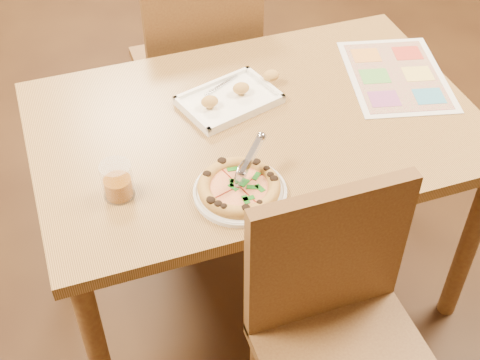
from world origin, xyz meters
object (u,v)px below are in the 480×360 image
object	(u,v)px
appetizer_tray	(232,99)
glass_tumbler	(117,182)
chair_near	(339,313)
chair_far	(199,57)
plate	(240,192)
pizza_cutter	(248,161)
pizza	(239,187)
menu	(396,75)
dining_table	(255,143)

from	to	relation	value
appetizer_tray	glass_tumbler	world-z (taller)	glass_tumbler
chair_near	appetizer_tray	world-z (taller)	chair_near
chair_near	chair_far	world-z (taller)	same
plate	pizza_cutter	size ratio (longest dim) A/B	2.06
pizza	menu	size ratio (longest dim) A/B	0.52
chair_near	pizza	xyz separation A→B (m)	(-0.15, 0.33, 0.18)
dining_table	menu	xyz separation A→B (m)	(0.50, 0.07, 0.09)
dining_table	glass_tumbler	world-z (taller)	glass_tumbler
menu	glass_tumbler	bearing A→B (deg)	-165.81
chair_near	chair_far	distance (m)	1.20
chair_near	glass_tumbler	xyz separation A→B (m)	(-0.44, 0.43, 0.20)
pizza_cutter	glass_tumbler	distance (m)	0.34
dining_table	glass_tumbler	size ratio (longest dim) A/B	12.77
menu	pizza	bearing A→B (deg)	-152.48
pizza_cutter	plate	bearing A→B (deg)	178.26
chair_near	pizza_cutter	bearing A→B (deg)	107.25
chair_far	glass_tumbler	xyz separation A→B (m)	(-0.44, -0.77, 0.20)
chair_near	glass_tumbler	world-z (taller)	chair_near
dining_table	glass_tumbler	xyz separation A→B (m)	(-0.44, -0.17, 0.13)
pizza	appetizer_tray	world-z (taller)	appetizer_tray
dining_table	appetizer_tray	xyz separation A→B (m)	(-0.04, 0.11, 0.10)
chair_near	menu	xyz separation A→B (m)	(0.50, 0.67, 0.16)
chair_far	pizza_cutter	size ratio (longest dim) A/B	3.97
chair_far	appetizer_tray	xyz separation A→B (m)	(-0.04, -0.49, 0.17)
pizza_cutter	menu	xyz separation A→B (m)	(0.61, 0.31, -0.08)
plate	pizza	world-z (taller)	pizza
glass_tumbler	chair_far	bearing A→B (deg)	60.34
chair_far	menu	bearing A→B (deg)	133.04
plate	menu	xyz separation A→B (m)	(0.64, 0.34, -0.00)
plate	pizza_cutter	xyz separation A→B (m)	(0.03, 0.03, 0.07)
plate	chair_far	bearing A→B (deg)	80.66
dining_table	chair_far	bearing A→B (deg)	90.00
dining_table	pizza	bearing A→B (deg)	-118.31
pizza	pizza_cutter	world-z (taller)	pizza_cutter
appetizer_tray	dining_table	bearing A→B (deg)	-70.73
dining_table	chair_far	xyz separation A→B (m)	(-0.00, 0.60, -0.07)
chair_near	appetizer_tray	distance (m)	0.73
dining_table	menu	distance (m)	0.51
chair_far	pizza	world-z (taller)	chair_far
chair_near	plate	xyz separation A→B (m)	(-0.14, 0.33, 0.16)
chair_near	pizza	size ratio (longest dim) A/B	2.18
pizza_cutter	menu	size ratio (longest dim) A/B	0.28
dining_table	chair_near	xyz separation A→B (m)	(0.00, -0.60, -0.07)
dining_table	plate	bearing A→B (deg)	-117.85
pizza	menu	world-z (taller)	pizza
plate	pizza_cutter	distance (m)	0.09
appetizer_tray	glass_tumbler	size ratio (longest dim) A/B	3.33
glass_tumbler	dining_table	bearing A→B (deg)	21.32
plate	appetizer_tray	bearing A→B (deg)	74.42
dining_table	appetizer_tray	bearing A→B (deg)	109.27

